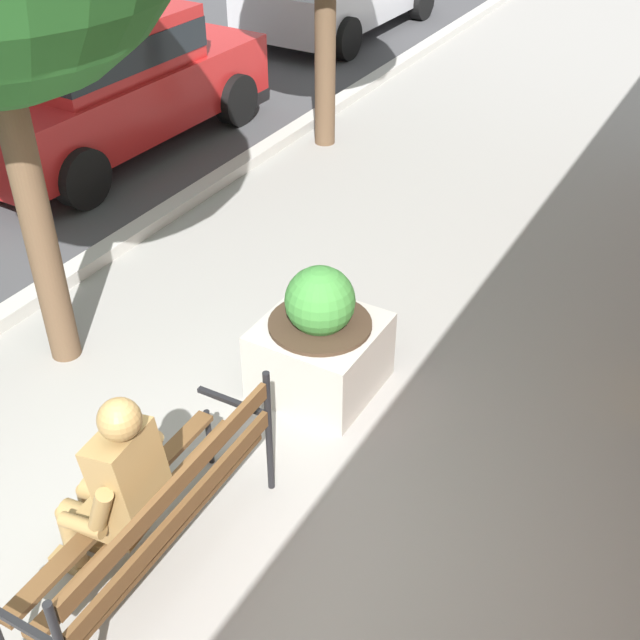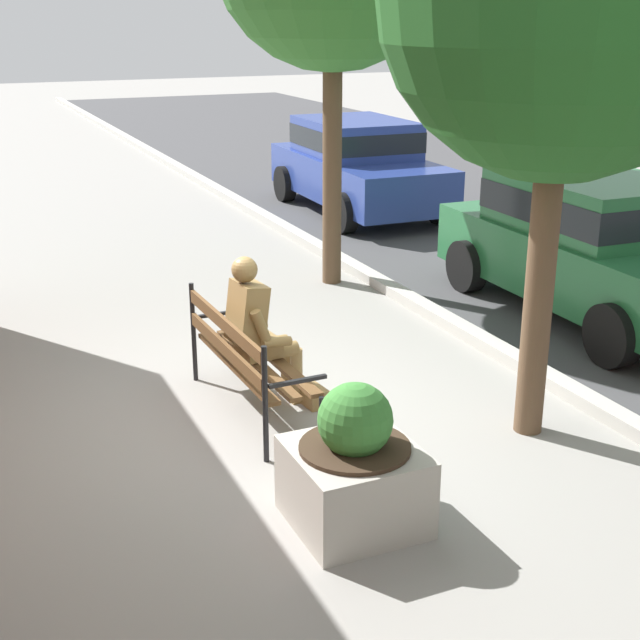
{
  "view_description": "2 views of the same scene",
  "coord_description": "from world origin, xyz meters",
  "px_view_note": "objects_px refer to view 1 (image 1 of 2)",
  "views": [
    {
      "loc": [
        -2.23,
        -2.1,
        3.89
      ],
      "look_at": [
        1.78,
        0.22,
        0.6
      ],
      "focal_mm": 44.98,
      "sensor_mm": 36.0,
      "label": 1
    },
    {
      "loc": [
        6.42,
        -2.1,
        3.27
      ],
      "look_at": [
        -0.15,
        0.83,
        0.75
      ],
      "focal_mm": 49.35,
      "sensor_mm": 36.0,
      "label": 2
    }
  ],
  "objects_px": {
    "bronze_statue_seated": "(114,492)",
    "parked_car_red": "(101,78)",
    "park_bench": "(157,513)",
    "concrete_planter": "(320,342)"
  },
  "relations": [
    {
      "from": "bronze_statue_seated",
      "to": "concrete_planter",
      "type": "height_order",
      "value": "bronze_statue_seated"
    },
    {
      "from": "bronze_statue_seated",
      "to": "concrete_planter",
      "type": "relative_size",
      "value": 1.35
    },
    {
      "from": "parked_car_red",
      "to": "park_bench",
      "type": "bearing_deg",
      "value": -135.18
    },
    {
      "from": "concrete_planter",
      "to": "parked_car_red",
      "type": "bearing_deg",
      "value": 59.42
    },
    {
      "from": "bronze_statue_seated",
      "to": "concrete_planter",
      "type": "xyz_separation_m",
      "value": [
        2.01,
        -0.11,
        -0.26
      ]
    },
    {
      "from": "bronze_statue_seated",
      "to": "parked_car_red",
      "type": "distance_m",
      "value": 6.29
    },
    {
      "from": "concrete_planter",
      "to": "parked_car_red",
      "type": "distance_m",
      "value": 5.12
    },
    {
      "from": "bronze_statue_seated",
      "to": "parked_car_red",
      "type": "relative_size",
      "value": 0.33
    },
    {
      "from": "park_bench",
      "to": "bronze_statue_seated",
      "type": "relative_size",
      "value": 1.32
    },
    {
      "from": "park_bench",
      "to": "bronze_statue_seated",
      "type": "xyz_separation_m",
      "value": [
        -0.08,
        0.21,
        0.12
      ]
    }
  ]
}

